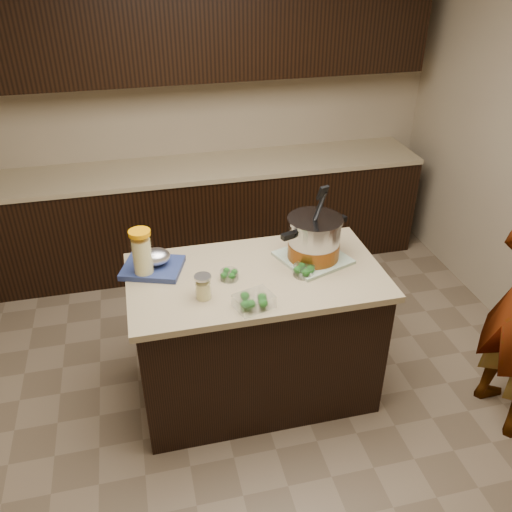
{
  "coord_description": "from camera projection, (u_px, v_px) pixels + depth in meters",
  "views": [
    {
      "loc": [
        -0.6,
        -2.51,
        2.6
      ],
      "look_at": [
        0.0,
        0.0,
        1.02
      ],
      "focal_mm": 38.0,
      "sensor_mm": 36.0,
      "label": 1
    }
  ],
  "objects": [
    {
      "name": "broccoli_tub_right",
      "position": [
        304.0,
        271.0,
        3.07
      ],
      "size": [
        0.16,
        0.16,
        0.06
      ],
      "rotation": [
        0.0,
        0.0,
        -0.33
      ],
      "color": "silver",
      "rests_on": "island"
    },
    {
      "name": "mason_jar",
      "position": [
        203.0,
        288.0,
        2.86
      ],
      "size": [
        0.1,
        0.1,
        0.15
      ],
      "rotation": [
        0.0,
        0.0,
        -0.16
      ],
      "color": "#DAD085",
      "rests_on": "island"
    },
    {
      "name": "blue_tray",
      "position": [
        154.0,
        264.0,
        3.1
      ],
      "size": [
        0.4,
        0.36,
        0.13
      ],
      "rotation": [
        0.0,
        0.0,
        -0.34
      ],
      "color": "navy",
      "rests_on": "island"
    },
    {
      "name": "lemonade_pitcher",
      "position": [
        142.0,
        256.0,
        3.0
      ],
      "size": [
        0.14,
        0.14,
        0.29
      ],
      "rotation": [
        0.0,
        0.0,
        -0.13
      ],
      "color": "#DAD085",
      "rests_on": "island"
    },
    {
      "name": "stock_pot",
      "position": [
        314.0,
        241.0,
        3.16
      ],
      "size": [
        0.44,
        0.41,
        0.46
      ],
      "rotation": [
        0.0,
        0.0,
        0.32
      ],
      "color": "#B7B7BC",
      "rests_on": "dish_towel"
    },
    {
      "name": "dish_towel",
      "position": [
        313.0,
        258.0,
        3.22
      ],
      "size": [
        0.46,
        0.46,
        0.02
      ],
      "primitive_type": "cube",
      "rotation": [
        0.0,
        0.0,
        0.34
      ],
      "color": "#577E55",
      "rests_on": "island"
    },
    {
      "name": "broccoli_tub_left",
      "position": [
        229.0,
        275.0,
        3.04
      ],
      "size": [
        0.11,
        0.11,
        0.05
      ],
      "rotation": [
        0.0,
        0.0,
        -0.02
      ],
      "color": "silver",
      "rests_on": "island"
    },
    {
      "name": "broccoli_tub_rect",
      "position": [
        254.0,
        302.0,
        2.81
      ],
      "size": [
        0.23,
        0.19,
        0.07
      ],
      "rotation": [
        0.0,
        0.0,
        0.31
      ],
      "color": "silver",
      "rests_on": "island"
    },
    {
      "name": "island",
      "position": [
        256.0,
        335.0,
        3.32
      ],
      "size": [
        1.46,
        0.81,
        0.9
      ],
      "color": "black",
      "rests_on": "ground"
    },
    {
      "name": "back_cabinets",
      "position": [
        208.0,
        159.0,
        4.51
      ],
      "size": [
        3.6,
        0.63,
        2.33
      ],
      "color": "black",
      "rests_on": "ground"
    },
    {
      "name": "ground_plane",
      "position": [
        256.0,
        388.0,
        3.56
      ],
      "size": [
        4.0,
        4.0,
        0.0
      ],
      "primitive_type": "plane",
      "color": "brown",
      "rests_on": "ground"
    },
    {
      "name": "room_shell",
      "position": [
        256.0,
        136.0,
        2.67
      ],
      "size": [
        4.04,
        4.04,
        2.72
      ],
      "color": "tan",
      "rests_on": "ground"
    }
  ]
}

